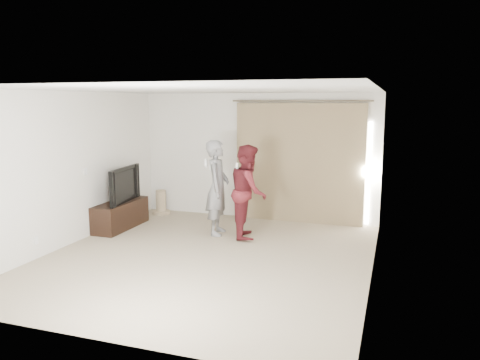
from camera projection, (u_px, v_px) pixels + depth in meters
name	position (u px, v px, depth m)	size (l,w,h in m)	color
floor	(207.00, 258.00, 7.36)	(5.50, 5.50, 0.00)	tan
wall_back	(257.00, 156.00, 9.71)	(5.00, 0.04, 2.60)	white
wall_left	(70.00, 169.00, 7.93)	(0.04, 5.50, 2.60)	white
ceiling	(205.00, 90.00, 6.93)	(5.00, 5.50, 0.01)	silver
curtain	(299.00, 163.00, 9.38)	(2.80, 0.11, 2.46)	tan
tv_console	(121.00, 215.00, 9.06)	(0.46, 1.34, 0.52)	black
tv	(119.00, 184.00, 8.96)	(1.18, 0.16, 0.68)	black
scratching_post	(161.00, 204.00, 10.22)	(0.39, 0.39, 0.52)	#C4B386
person_man	(217.00, 188.00, 8.55)	(0.52, 0.70, 1.74)	gray
person_woman	(249.00, 191.00, 8.37)	(0.85, 0.97, 1.68)	maroon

